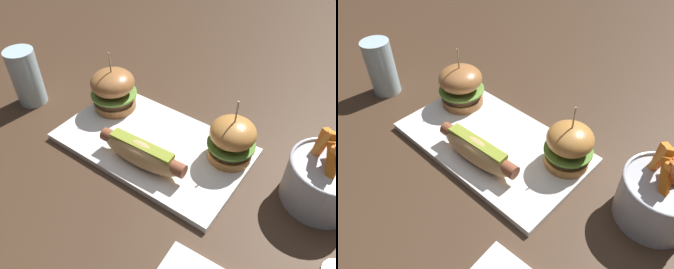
% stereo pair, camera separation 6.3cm
% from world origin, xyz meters
% --- Properties ---
extents(ground_plane, '(3.00, 3.00, 0.00)m').
position_xyz_m(ground_plane, '(0.00, 0.00, 0.00)').
color(ground_plane, '#422D1E').
extents(platter_main, '(0.39, 0.22, 0.01)m').
position_xyz_m(platter_main, '(0.00, 0.00, 0.01)').
color(platter_main, white).
rests_on(platter_main, ground).
extents(hot_dog, '(0.18, 0.06, 0.05)m').
position_xyz_m(hot_dog, '(0.02, -0.06, 0.04)').
color(hot_dog, '#DEAB6A').
rests_on(hot_dog, platter_main).
extents(slider_left, '(0.10, 0.10, 0.14)m').
position_xyz_m(slider_left, '(-0.14, 0.04, 0.06)').
color(slider_left, '#A66A39').
rests_on(slider_left, platter_main).
extents(slider_right, '(0.09, 0.09, 0.13)m').
position_xyz_m(slider_right, '(0.15, 0.05, 0.06)').
color(slider_right, '#C2813D').
rests_on(slider_right, platter_main).
extents(fries_bucket, '(0.13, 0.13, 0.14)m').
position_xyz_m(fries_bucket, '(0.32, 0.06, 0.05)').
color(fries_bucket, '#A8AAB2').
rests_on(fries_bucket, ground).
extents(water_glass, '(0.07, 0.07, 0.13)m').
position_xyz_m(water_glass, '(-0.33, -0.04, 0.07)').
color(water_glass, silver).
rests_on(water_glass, ground).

